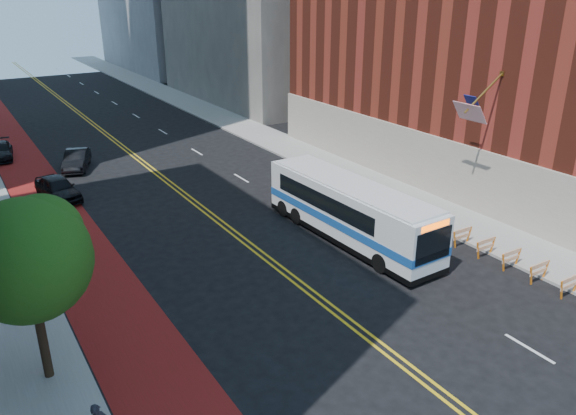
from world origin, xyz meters
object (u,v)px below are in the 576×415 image
Objects in this scene: street_tree at (28,255)px; car_c at (0,151)px; car_a at (58,188)px; transit_bus at (349,210)px; car_b at (77,160)px.

street_tree is 30.86m from car_c.
transit_bus is at bearing -59.69° from car_a.
car_a is at bearing -73.20° from car_c.
car_b reaches higher than car_c.
transit_bus reaches higher than car_a.
street_tree is 1.48× the size of car_a.
street_tree is at bearing -168.83° from transit_bus.
car_a is (3.98, 18.48, -4.14)m from street_tree.
car_c is (-2.04, 12.02, -0.13)m from car_a.
car_b is (-9.74, 20.77, -0.99)m from transit_bus.
transit_bus is 22.97m from car_b.
car_a is at bearing 128.02° from transit_bus.
car_a is (-12.28, 14.75, -0.94)m from transit_bus.
car_c is at bearing 86.35° from street_tree.
car_a is 6.53m from car_b.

